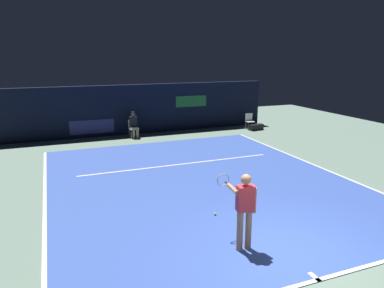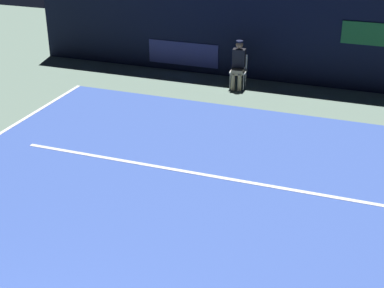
# 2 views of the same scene
# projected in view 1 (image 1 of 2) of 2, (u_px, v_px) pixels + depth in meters

# --- Properties ---
(ground_plane) EXTENTS (29.00, 29.00, 0.00)m
(ground_plane) POSITION_uv_depth(u_px,v_px,m) (200.00, 182.00, 11.93)
(ground_plane) COLOR slate
(court_surface) EXTENTS (9.70, 11.63, 0.01)m
(court_surface) POSITION_uv_depth(u_px,v_px,m) (200.00, 182.00, 11.93)
(court_surface) COLOR #3856B2
(court_surface) RESTS_ON ground
(line_baseline) EXTENTS (9.70, 0.10, 0.01)m
(line_baseline) POSITION_uv_depth(u_px,v_px,m) (318.00, 280.00, 6.73)
(line_baseline) COLOR white
(line_baseline) RESTS_ON court_surface
(line_sideline_left) EXTENTS (0.10, 11.63, 0.01)m
(line_sideline_left) POSITION_uv_depth(u_px,v_px,m) (315.00, 165.00, 13.65)
(line_sideline_left) COLOR white
(line_sideline_left) RESTS_ON court_surface
(line_sideline_right) EXTENTS (0.10, 11.63, 0.01)m
(line_sideline_right) POSITION_uv_depth(u_px,v_px,m) (45.00, 203.00, 10.21)
(line_sideline_right) COLOR white
(line_sideline_right) RESTS_ON court_surface
(line_service) EXTENTS (7.57, 0.10, 0.01)m
(line_service) POSITION_uv_depth(u_px,v_px,m) (179.00, 164.00, 13.76)
(line_service) COLOR white
(line_service) RESTS_ON court_surface
(line_centre_mark) EXTENTS (0.10, 0.30, 0.01)m
(line_centre_mark) POSITION_uv_depth(u_px,v_px,m) (315.00, 277.00, 6.82)
(line_centre_mark) COLOR white
(line_centre_mark) RESTS_ON court_surface
(back_wall) EXTENTS (14.47, 0.33, 2.60)m
(back_wall) POSITION_uv_depth(u_px,v_px,m) (140.00, 109.00, 19.06)
(back_wall) COLOR black
(back_wall) RESTS_ON ground
(tennis_player) EXTENTS (0.54, 0.97, 1.73)m
(tennis_player) POSITION_uv_depth(u_px,v_px,m) (244.00, 207.00, 7.59)
(tennis_player) COLOR tan
(tennis_player) RESTS_ON ground
(line_judge_on_chair) EXTENTS (0.47, 0.56, 1.32)m
(line_judge_on_chair) POSITION_uv_depth(u_px,v_px,m) (134.00, 124.00, 18.09)
(line_judge_on_chair) COLOR white
(line_judge_on_chair) RESTS_ON ground
(courtside_chair_near) EXTENTS (0.49, 0.47, 0.88)m
(courtside_chair_near) POSITION_uv_depth(u_px,v_px,m) (250.00, 120.00, 20.23)
(courtside_chair_near) COLOR white
(courtside_chair_near) RESTS_ON ground
(tennis_ball) EXTENTS (0.07, 0.07, 0.07)m
(tennis_ball) POSITION_uv_depth(u_px,v_px,m) (215.00, 214.00, 9.44)
(tennis_ball) COLOR #CCE033
(tennis_ball) RESTS_ON court_surface
(equipment_bag) EXTENTS (0.88, 0.44, 0.32)m
(equipment_bag) POSITION_uv_depth(u_px,v_px,m) (256.00, 127.00, 20.07)
(equipment_bag) COLOR black
(equipment_bag) RESTS_ON ground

